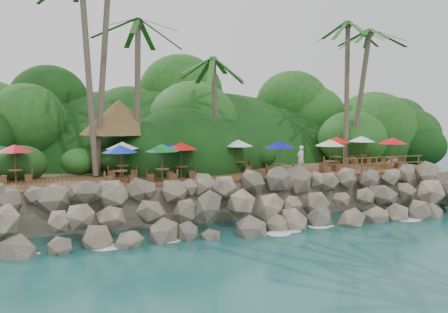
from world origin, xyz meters
name	(u,v)px	position (x,y,z in m)	size (l,w,h in m)	color
ground	(265,235)	(0.00, 0.00, 0.00)	(140.00, 140.00, 0.00)	#19514F
land_base	(182,174)	(0.00, 16.00, 1.05)	(32.00, 25.20, 2.10)	gray
jungle_hill	(162,175)	(0.00, 23.50, 0.00)	(44.80, 28.00, 15.40)	#143811
seawall	(249,205)	(0.00, 2.00, 1.15)	(29.00, 4.00, 2.30)	gray
terrace	(224,176)	(0.00, 6.00, 2.20)	(26.00, 5.00, 0.20)	brown
jungle_foliage	(186,189)	(0.00, 15.00, 0.00)	(44.00, 16.00, 12.00)	#143811
foam_line	(262,233)	(0.00, 0.30, 0.03)	(25.20, 0.80, 0.06)	white
palms	(218,11)	(0.56, 8.70, 12.63)	(25.23, 6.70, 14.60)	brown
palapa	(119,117)	(-5.83, 9.62, 5.79)	(4.98, 4.98, 4.60)	brown
dining_clusters	(235,146)	(0.67, 5.81, 4.03)	(25.52, 5.12, 2.08)	brown
railing	(384,162)	(10.01, 3.65, 2.91)	(6.10, 0.10, 1.00)	brown
waiter	(301,158)	(5.33, 6.02, 3.12)	(0.59, 0.39, 1.63)	white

